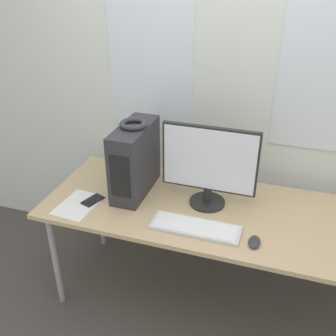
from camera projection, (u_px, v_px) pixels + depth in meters
name	position (u px, v px, depth m)	size (l,w,h in m)	color
wall_back	(234.00, 85.00, 2.49)	(8.00, 0.07, 2.70)	silver
desk	(210.00, 215.00, 2.37)	(2.00, 0.80, 0.75)	tan
pc_tower	(135.00, 160.00, 2.42)	(0.17, 0.45, 0.44)	#2D2D33
headphones	(133.00, 124.00, 2.31)	(0.16, 0.16, 0.03)	#333338
monitor_main	(209.00, 164.00, 2.26)	(0.56, 0.22, 0.50)	black
keyboard	(195.00, 228.00, 2.16)	(0.50, 0.17, 0.02)	silver
mouse	(254.00, 242.00, 2.05)	(0.06, 0.11, 0.03)	#2D2D2D
cell_phone	(93.00, 200.00, 2.41)	(0.11, 0.15, 0.01)	black
paper_sheet_left	(78.00, 205.00, 2.38)	(0.23, 0.31, 0.00)	white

